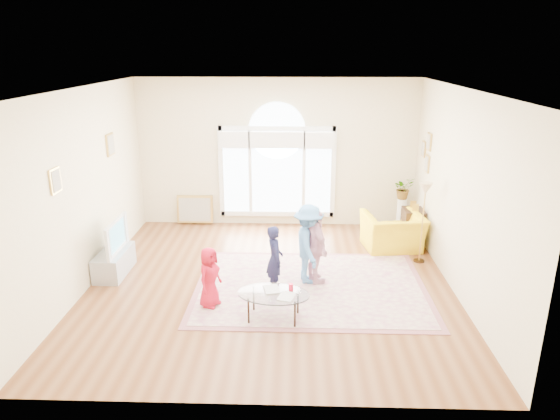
{
  "coord_description": "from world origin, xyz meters",
  "views": [
    {
      "loc": [
        0.41,
        -7.59,
        3.8
      ],
      "look_at": [
        0.15,
        0.3,
        1.2
      ],
      "focal_mm": 32.0,
      "sensor_mm": 36.0,
      "label": 1
    }
  ],
  "objects_px": {
    "area_rug": "(311,286)",
    "tv_console": "(114,262)",
    "television": "(112,236)",
    "coffee_table": "(274,295)",
    "armchair": "(393,232)"
  },
  "relations": [
    {
      "from": "area_rug",
      "to": "tv_console",
      "type": "bearing_deg",
      "value": 173.05
    },
    {
      "from": "television",
      "to": "armchair",
      "type": "relative_size",
      "value": 0.9
    },
    {
      "from": "tv_console",
      "to": "coffee_table",
      "type": "height_order",
      "value": "coffee_table"
    },
    {
      "from": "tv_console",
      "to": "armchair",
      "type": "height_order",
      "value": "armchair"
    },
    {
      "from": "area_rug",
      "to": "tv_console",
      "type": "height_order",
      "value": "tv_console"
    },
    {
      "from": "armchair",
      "to": "coffee_table",
      "type": "bearing_deg",
      "value": 42.17
    },
    {
      "from": "tv_console",
      "to": "coffee_table",
      "type": "bearing_deg",
      "value": -27.02
    },
    {
      "from": "area_rug",
      "to": "armchair",
      "type": "xyz_separation_m",
      "value": [
        1.64,
        1.7,
        0.35
      ]
    },
    {
      "from": "coffee_table",
      "to": "armchair",
      "type": "bearing_deg",
      "value": 57.65
    },
    {
      "from": "television",
      "to": "tv_console",
      "type": "bearing_deg",
      "value": 180.0
    },
    {
      "from": "coffee_table",
      "to": "television",
      "type": "bearing_deg",
      "value": 159.36
    },
    {
      "from": "area_rug",
      "to": "tv_console",
      "type": "distance_m",
      "value": 3.46
    },
    {
      "from": "tv_console",
      "to": "armchair",
      "type": "xyz_separation_m",
      "value": [
        5.06,
        1.28,
        0.15
      ]
    },
    {
      "from": "television",
      "to": "coffee_table",
      "type": "bearing_deg",
      "value": -27.09
    },
    {
      "from": "television",
      "to": "armchair",
      "type": "height_order",
      "value": "television"
    }
  ]
}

